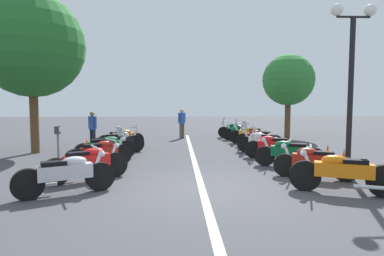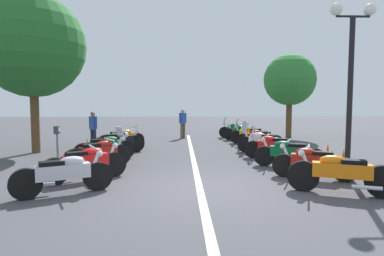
{
  "view_description": "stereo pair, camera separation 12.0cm",
  "coord_description": "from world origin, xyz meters",
  "px_view_note": "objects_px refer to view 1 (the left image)",
  "views": [
    {
      "loc": [
        -6.98,
        0.53,
        1.92
      ],
      "look_at": [
        5.19,
        0.0,
        0.98
      ],
      "focal_mm": 29.72,
      "sensor_mm": 36.0,
      "label": 1
    },
    {
      "loc": [
        -6.98,
        0.41,
        1.92
      ],
      "look_at": [
        5.19,
        0.0,
        0.98
      ],
      "focal_mm": 29.72,
      "sensor_mm": 36.0,
      "label": 2
    }
  ],
  "objects_px": {
    "motorcycle_left_row_1": "(88,162)",
    "bystander_1": "(93,126)",
    "motorcycle_left_row_0": "(67,174)",
    "street_lamp_twin_globe": "(352,58)",
    "traffic_cone_2": "(87,146)",
    "bystander_0": "(182,121)",
    "roadside_tree_1": "(288,80)",
    "motorcycle_right_row_2": "(289,152)",
    "traffic_cone_0": "(344,160)",
    "motorcycle_right_row_5": "(258,137)",
    "parking_meter": "(58,140)",
    "motorcycle_left_row_3": "(106,147)",
    "motorcycle_left_row_4": "(119,142)",
    "motorcycle_right_row_4": "(262,141)",
    "motorcycle_right_row_0": "(342,172)",
    "traffic_cone_1": "(328,154)",
    "motorcycle_right_row_8": "(236,130)",
    "motorcycle_left_row_2": "(100,153)",
    "motorcycle_right_row_6": "(250,134)",
    "motorcycle_right_row_7": "(241,132)",
    "roadside_tree_0": "(32,45)",
    "motorcycle_right_row_3": "(272,146)"
  },
  "relations": [
    {
      "from": "motorcycle_left_row_1",
      "to": "bystander_1",
      "type": "bearing_deg",
      "value": 69.26
    },
    {
      "from": "motorcycle_left_row_0",
      "to": "street_lamp_twin_globe",
      "type": "xyz_separation_m",
      "value": [
        1.73,
        -6.99,
        2.68
      ]
    },
    {
      "from": "traffic_cone_2",
      "to": "bystander_0",
      "type": "xyz_separation_m",
      "value": [
        5.29,
        -3.68,
        0.66
      ]
    },
    {
      "from": "motorcycle_left_row_0",
      "to": "roadside_tree_1",
      "type": "distance_m",
      "value": 14.29
    },
    {
      "from": "motorcycle_right_row_2",
      "to": "traffic_cone_0",
      "type": "relative_size",
      "value": 3.24
    },
    {
      "from": "motorcycle_right_row_5",
      "to": "parking_meter",
      "type": "distance_m",
      "value": 8.19
    },
    {
      "from": "motorcycle_left_row_3",
      "to": "motorcycle_right_row_2",
      "type": "bearing_deg",
      "value": -45.31
    },
    {
      "from": "motorcycle_left_row_4",
      "to": "bystander_0",
      "type": "height_order",
      "value": "bystander_0"
    },
    {
      "from": "motorcycle_left_row_3",
      "to": "motorcycle_right_row_4",
      "type": "relative_size",
      "value": 1.01
    },
    {
      "from": "motorcycle_left_row_3",
      "to": "motorcycle_right_row_0",
      "type": "bearing_deg",
      "value": -67.76
    },
    {
      "from": "traffic_cone_1",
      "to": "motorcycle_right_row_0",
      "type": "bearing_deg",
      "value": 158.62
    },
    {
      "from": "motorcycle_left_row_0",
      "to": "motorcycle_right_row_8",
      "type": "xyz_separation_m",
      "value": [
        10.91,
        -5.58,
        0.0
      ]
    },
    {
      "from": "motorcycle_left_row_3",
      "to": "motorcycle_left_row_4",
      "type": "relative_size",
      "value": 1.01
    },
    {
      "from": "motorcycle_left_row_3",
      "to": "street_lamp_twin_globe",
      "type": "bearing_deg",
      "value": -50.28
    },
    {
      "from": "motorcycle_left_row_2",
      "to": "motorcycle_right_row_8",
      "type": "xyz_separation_m",
      "value": [
        8.14,
        -5.54,
        -0.01
      ]
    },
    {
      "from": "traffic_cone_2",
      "to": "traffic_cone_0",
      "type": "bearing_deg",
      "value": -111.18
    },
    {
      "from": "traffic_cone_0",
      "to": "traffic_cone_2",
      "type": "bearing_deg",
      "value": 68.82
    },
    {
      "from": "motorcycle_left_row_3",
      "to": "motorcycle_left_row_4",
      "type": "xyz_separation_m",
      "value": [
        1.51,
        -0.17,
        0.01
      ]
    },
    {
      "from": "motorcycle_left_row_3",
      "to": "motorcycle_right_row_4",
      "type": "distance_m",
      "value": 5.8
    },
    {
      "from": "motorcycle_left_row_0",
      "to": "motorcycle_right_row_8",
      "type": "distance_m",
      "value": 12.25
    },
    {
      "from": "motorcycle_right_row_6",
      "to": "traffic_cone_1",
      "type": "bearing_deg",
      "value": 129.14
    },
    {
      "from": "street_lamp_twin_globe",
      "to": "traffic_cone_1",
      "type": "relative_size",
      "value": 7.4
    },
    {
      "from": "motorcycle_right_row_8",
      "to": "traffic_cone_0",
      "type": "bearing_deg",
      "value": 118.39
    },
    {
      "from": "motorcycle_right_row_7",
      "to": "street_lamp_twin_globe",
      "type": "xyz_separation_m",
      "value": [
        -7.91,
        -1.37,
        2.69
      ]
    },
    {
      "from": "motorcycle_right_row_5",
      "to": "bystander_0",
      "type": "distance_m",
      "value": 5.12
    },
    {
      "from": "motorcycle_left_row_0",
      "to": "motorcycle_left_row_4",
      "type": "relative_size",
      "value": 1.03
    },
    {
      "from": "motorcycle_right_row_6",
      "to": "parking_meter",
      "type": "height_order",
      "value": "parking_meter"
    },
    {
      "from": "roadside_tree_0",
      "to": "roadside_tree_1",
      "type": "bearing_deg",
      "value": -66.06
    },
    {
      "from": "motorcycle_right_row_0",
      "to": "traffic_cone_0",
      "type": "distance_m",
      "value": 2.78
    },
    {
      "from": "motorcycle_right_row_2",
      "to": "motorcycle_right_row_3",
      "type": "xyz_separation_m",
      "value": [
        1.48,
        0.07,
        0.01
      ]
    },
    {
      "from": "roadside_tree_1",
      "to": "bystander_0",
      "type": "bearing_deg",
      "value": 93.2
    },
    {
      "from": "motorcycle_right_row_7",
      "to": "traffic_cone_2",
      "type": "xyz_separation_m",
      "value": [
        -4.17,
        6.74,
        -0.16
      ]
    },
    {
      "from": "motorcycle_left_row_4",
      "to": "parking_meter",
      "type": "relative_size",
      "value": 1.42
    },
    {
      "from": "bystander_1",
      "to": "traffic_cone_2",
      "type": "bearing_deg",
      "value": 46.63
    },
    {
      "from": "motorcycle_left_row_2",
      "to": "motorcycle_right_row_0",
      "type": "height_order",
      "value": "motorcycle_left_row_2"
    },
    {
      "from": "motorcycle_right_row_2",
      "to": "motorcycle_right_row_3",
      "type": "distance_m",
      "value": 1.48
    },
    {
      "from": "motorcycle_left_row_3",
      "to": "motorcycle_right_row_7",
      "type": "bearing_deg",
      "value": 12.29
    },
    {
      "from": "motorcycle_left_row_3",
      "to": "traffic_cone_1",
      "type": "xyz_separation_m",
      "value": [
        -0.62,
        -7.3,
        -0.17
      ]
    },
    {
      "from": "motorcycle_left_row_1",
      "to": "motorcycle_left_row_3",
      "type": "xyz_separation_m",
      "value": [
        2.79,
        0.18,
        -0.0
      ]
    },
    {
      "from": "parking_meter",
      "to": "bystander_0",
      "type": "relative_size",
      "value": 0.79
    },
    {
      "from": "motorcycle_left_row_1",
      "to": "roadside_tree_0",
      "type": "relative_size",
      "value": 0.3
    },
    {
      "from": "motorcycle_left_row_1",
      "to": "motorcycle_left_row_2",
      "type": "xyz_separation_m",
      "value": [
        1.55,
        0.06,
        0.01
      ]
    },
    {
      "from": "motorcycle_right_row_0",
      "to": "bystander_0",
      "type": "height_order",
      "value": "bystander_0"
    },
    {
      "from": "motorcycle_left_row_1",
      "to": "motorcycle_left_row_3",
      "type": "bearing_deg",
      "value": 59.19
    },
    {
      "from": "motorcycle_right_row_6",
      "to": "bystander_1",
      "type": "relative_size",
      "value": 1.22
    },
    {
      "from": "bystander_0",
      "to": "bystander_1",
      "type": "height_order",
      "value": "bystander_0"
    },
    {
      "from": "street_lamp_twin_globe",
      "to": "parking_meter",
      "type": "distance_m",
      "value": 8.34
    },
    {
      "from": "motorcycle_left_row_3",
      "to": "roadside_tree_1",
      "type": "distance_m",
      "value": 11.51
    },
    {
      "from": "motorcycle_left_row_0",
      "to": "street_lamp_twin_globe",
      "type": "relative_size",
      "value": 0.42
    },
    {
      "from": "motorcycle_right_row_3",
      "to": "motorcycle_right_row_8",
      "type": "distance_m",
      "value": 6.74
    }
  ]
}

